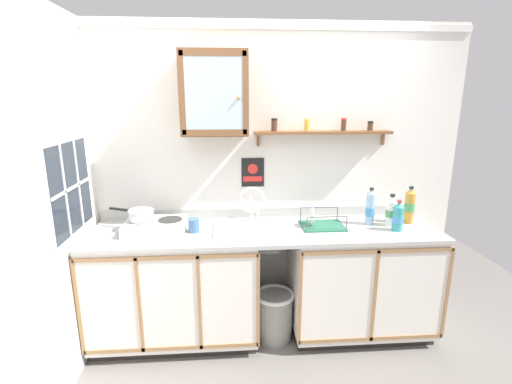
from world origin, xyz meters
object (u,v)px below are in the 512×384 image
wall_cabinet (214,94)px  trash_bin (274,315)px  sink (249,230)px  bottle_detergent_teal_1 (398,217)px  warning_sign (253,173)px  bottle_water_blue_3 (370,208)px  dish_rack (321,224)px  bottle_juice_amber_2 (409,206)px  mug (194,225)px  hot_plate_stove (156,226)px  bottle_opaque_white_0 (391,211)px  saucepan (140,214)px

wall_cabinet → trash_bin: wall_cabinet is taller
sink → wall_cabinet: size_ratio=0.86×
bottle_detergent_teal_1 → warning_sign: (-1.08, 0.41, 0.28)m
sink → bottle_water_blue_3: size_ratio=1.74×
dish_rack → bottle_juice_amber_2: bearing=3.1°
trash_bin → mug: bearing=174.9°
bottle_detergent_teal_1 → sink: bearing=172.9°
hot_plate_stove → bottle_opaque_white_0: bearing=-0.1°
warning_sign → trash_bin: 1.17m
hot_plate_stove → saucepan: saucepan is taller
saucepan → bottle_detergent_teal_1: bottle_detergent_teal_1 is taller
hot_plate_stove → dish_rack: bearing=0.4°
saucepan → dish_rack: size_ratio=1.10×
bottle_water_blue_3 → mug: bottle_water_blue_3 is taller
mug → warning_sign: (0.47, 0.33, 0.33)m
sink → saucepan: sink is taller
bottle_juice_amber_2 → trash_bin: (-1.10, -0.14, -0.85)m
wall_cabinet → saucepan: bearing=-167.5°
bottle_opaque_white_0 → bottle_water_blue_3: bearing=165.1°
hot_plate_stove → warning_sign: size_ratio=1.88×
bottle_opaque_white_0 → trash_bin: 1.24m
bottle_detergent_teal_1 → mug: 1.55m
bottle_opaque_white_0 → wall_cabinet: 1.65m
bottle_water_blue_3 → dish_rack: (-0.40, -0.03, -0.11)m
mug → saucepan: bearing=171.3°
bottle_detergent_teal_1 → bottle_opaque_white_0: bearing=91.6°
bottle_detergent_teal_1 → bottle_water_blue_3: bearing=135.4°
mug → warning_sign: bearing=34.9°
saucepan → bottle_water_blue_3: (1.80, 0.01, 0.01)m
bottle_water_blue_3 → saucepan: bearing=-179.7°
bottle_juice_amber_2 → bottle_water_blue_3: bearing=-178.0°
saucepan → bottle_juice_amber_2: 2.13m
wall_cabinet → bottle_detergent_teal_1: bearing=-11.4°
hot_plate_stove → bottle_water_blue_3: bearing=1.3°
wall_cabinet → warning_sign: wall_cabinet is taller
bottle_juice_amber_2 → bottle_water_blue_3: (-0.33, -0.01, -0.01)m
bottle_opaque_white_0 → mug: 1.55m
bottle_juice_amber_2 → wall_cabinet: 1.78m
bottle_detergent_teal_1 → bottle_juice_amber_2: 0.24m
bottle_water_blue_3 → mug: size_ratio=2.43×
bottle_detergent_teal_1 → dish_rack: size_ratio=0.73×
wall_cabinet → trash_bin: (0.44, -0.25, -1.72)m
saucepan → mug: size_ratio=2.93×
bottle_opaque_white_0 → trash_bin: bottle_opaque_white_0 is taller
hot_plate_stove → warning_sign: bearing=21.0°
bottle_water_blue_3 → bottle_detergent_teal_1: bearing=-44.6°
saucepan → wall_cabinet: (0.58, 0.13, 0.89)m
sink → bottle_juice_amber_2: sink is taller
sink → wall_cabinet: bearing=150.8°
bottle_detergent_teal_1 → warning_sign: size_ratio=1.01×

